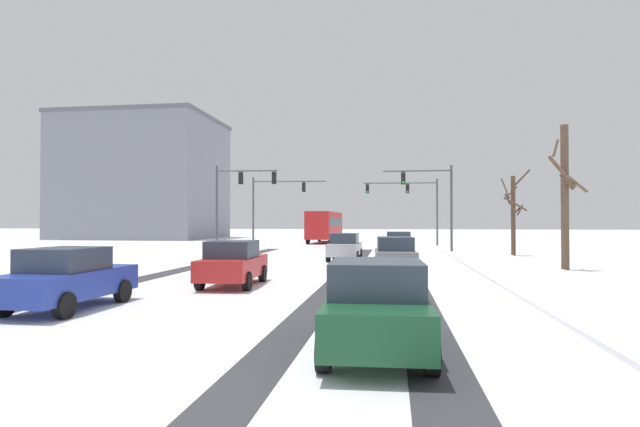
% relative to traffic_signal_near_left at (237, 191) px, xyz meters
% --- Properties ---
extents(ground_plane, '(300.00, 300.00, 0.00)m').
position_rel_traffic_signal_near_left_xyz_m(ground_plane, '(7.11, -29.41, -4.58)').
color(ground_plane, white).
extents(wheel_track_left_lane, '(1.08, 36.62, 0.01)m').
position_rel_traffic_signal_near_left_xyz_m(wheel_track_left_lane, '(1.49, -12.76, -4.58)').
color(wheel_track_left_lane, '#38383D').
rests_on(wheel_track_left_lane, ground).
extents(wheel_track_right_lane, '(1.00, 36.62, 0.01)m').
position_rel_traffic_signal_near_left_xyz_m(wheel_track_right_lane, '(12.17, -12.76, -4.58)').
color(wheel_track_right_lane, '#38383D').
rests_on(wheel_track_right_lane, ground).
extents(wheel_track_center, '(0.89, 36.62, 0.01)m').
position_rel_traffic_signal_near_left_xyz_m(wheel_track_center, '(9.39, -12.76, -4.58)').
color(wheel_track_center, '#38383D').
rests_on(wheel_track_center, ground).
extents(sidewalk_kerb_right, '(4.00, 36.62, 0.12)m').
position_rel_traffic_signal_near_left_xyz_m(sidewalk_kerb_right, '(17.18, -14.43, -4.52)').
color(sidewalk_kerb_right, white).
rests_on(sidewalk_kerb_right, ground).
extents(traffic_signal_near_left, '(4.65, 0.63, 6.50)m').
position_rel_traffic_signal_near_left_xyz_m(traffic_signal_near_left, '(0.00, 0.00, 0.00)').
color(traffic_signal_near_left, '#47474C').
rests_on(traffic_signal_near_left, ground).
extents(traffic_signal_near_right, '(5.11, 0.38, 6.50)m').
position_rel_traffic_signal_near_left_xyz_m(traffic_signal_near_right, '(14.43, 1.87, -0.21)').
color(traffic_signal_near_right, '#47474C').
rests_on(traffic_signal_near_right, ground).
extents(traffic_signal_far_right, '(7.21, 0.77, 6.50)m').
position_rel_traffic_signal_near_left_xyz_m(traffic_signal_far_right, '(13.26, 13.71, 0.11)').
color(traffic_signal_far_right, '#47474C').
rests_on(traffic_signal_far_right, ground).
extents(traffic_signal_far_left, '(6.94, 0.66, 6.50)m').
position_rel_traffic_signal_near_left_xyz_m(traffic_signal_far_left, '(0.39, 10.02, -0.10)').
color(traffic_signal_far_left, '#47474C').
rests_on(traffic_signal_far_left, ground).
extents(car_white_lead, '(1.87, 4.12, 1.62)m').
position_rel_traffic_signal_near_left_xyz_m(car_white_lead, '(11.86, -1.51, -3.76)').
color(car_white_lead, silver).
rests_on(car_white_lead, ground).
extents(car_silver_second, '(1.90, 4.14, 1.62)m').
position_rel_traffic_signal_near_left_xyz_m(car_silver_second, '(8.65, -6.50, -3.76)').
color(car_silver_second, '#B7BABF').
rests_on(car_silver_second, ground).
extents(car_grey_third, '(2.00, 4.18, 1.62)m').
position_rel_traffic_signal_near_left_xyz_m(car_grey_third, '(11.57, -13.43, -3.76)').
color(car_grey_third, slate).
rests_on(car_grey_third, ground).
extents(car_red_fourth, '(2.00, 4.18, 1.62)m').
position_rel_traffic_signal_near_left_xyz_m(car_red_fourth, '(5.79, -18.89, -3.76)').
color(car_red_fourth, red).
rests_on(car_red_fourth, ground).
extents(car_blue_fifth, '(1.87, 4.12, 1.62)m').
position_rel_traffic_signal_near_left_xyz_m(car_blue_fifth, '(3.00, -24.18, -3.76)').
color(car_blue_fifth, '#233899').
rests_on(car_blue_fifth, ground).
extents(car_dark_green_sixth, '(1.94, 4.15, 1.62)m').
position_rel_traffic_signal_near_left_xyz_m(car_dark_green_sixth, '(11.18, -27.45, -3.76)').
color(car_dark_green_sixth, '#194C2D').
rests_on(car_dark_green_sixth, ground).
extents(bus_oncoming, '(2.89, 11.06, 3.38)m').
position_rel_traffic_signal_near_left_xyz_m(bus_oncoming, '(4.04, 19.22, -2.59)').
color(bus_oncoming, '#B21E1E').
rests_on(bus_oncoming, ground).
extents(bare_tree_sidewalk_mid, '(1.85, 1.60, 6.94)m').
position_rel_traffic_signal_near_left_xyz_m(bare_tree_sidewalk_mid, '(19.61, -10.90, -0.98)').
color(bare_tree_sidewalk_mid, brown).
rests_on(bare_tree_sidewalk_mid, ground).
extents(bare_tree_sidewalk_far, '(1.91, 1.94, 5.85)m').
position_rel_traffic_signal_near_left_xyz_m(bare_tree_sidewalk_far, '(19.59, -0.67, -1.59)').
color(bare_tree_sidewalk_far, '#4C3828').
rests_on(bare_tree_sidewalk_far, ground).
extents(office_building_far_left_block, '(19.89, 16.33, 16.69)m').
position_rel_traffic_signal_near_left_xyz_m(office_building_far_left_block, '(-22.76, 29.55, 3.77)').
color(office_building_far_left_block, gray).
rests_on(office_building_far_left_block, ground).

